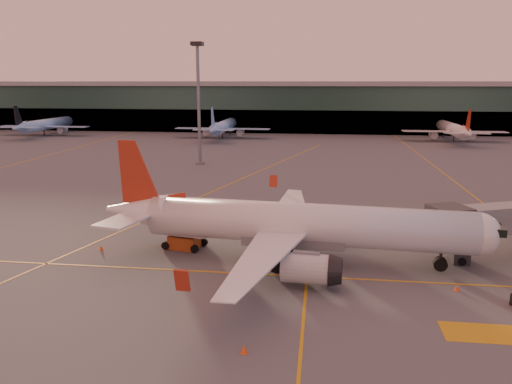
# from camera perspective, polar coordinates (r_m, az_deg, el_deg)

# --- Properties ---
(ground) EXTENTS (600.00, 600.00, 0.00)m
(ground) POSITION_cam_1_polar(r_m,az_deg,el_deg) (42.81, -1.22, -11.82)
(ground) COLOR #4C4F54
(ground) RESTS_ON ground
(taxi_markings) EXTENTS (100.12, 173.00, 0.01)m
(taxi_markings) POSITION_cam_1_polar(r_m,az_deg,el_deg) (85.91, -1.58, 0.69)
(taxi_markings) COLOR orange
(taxi_markings) RESTS_ON ground
(terminal) EXTENTS (400.00, 20.00, 17.60)m
(terminal) POSITION_cam_1_polar(r_m,az_deg,el_deg) (180.64, 5.65, 9.68)
(terminal) COLOR #19382D
(terminal) RESTS_ON ground
(mast_west_near) EXTENTS (2.40, 2.40, 25.60)m
(mast_west_near) POSITION_cam_1_polar(r_m,az_deg,el_deg) (107.74, -6.59, 10.99)
(mast_west_near) COLOR slate
(mast_west_near) RESTS_ON ground
(distant_aircraft_row) EXTENTS (225.00, 34.00, 13.00)m
(distant_aircraft_row) POSITION_cam_1_polar(r_m,az_deg,el_deg) (168.46, -13.41, 6.20)
(distant_aircraft_row) COLOR #91BCF3
(distant_aircraft_row) RESTS_ON ground
(main_airplane) EXTENTS (39.12, 35.28, 11.80)m
(main_airplane) POSITION_cam_1_polar(r_m,az_deg,el_deg) (49.25, 4.17, -3.79)
(main_airplane) COLOR white
(main_airplane) RESTS_ON ground
(catering_truck) EXTENTS (5.90, 3.47, 4.30)m
(catering_truck) POSITION_cam_1_polar(r_m,az_deg,el_deg) (54.30, -8.42, -3.86)
(catering_truck) COLOR #A04116
(catering_truck) RESTS_ON ground
(cone_tail) EXTENTS (0.41, 0.41, 0.52)m
(cone_tail) POSITION_cam_1_polar(r_m,az_deg,el_deg) (56.15, -17.29, -6.10)
(cone_tail) COLOR #FF4E0D
(cone_tail) RESTS_ON ground
(cone_wing_right) EXTENTS (0.46, 0.46, 0.59)m
(cone_wing_right) POSITION_cam_1_polar(r_m,az_deg,el_deg) (34.68, -1.38, -17.53)
(cone_wing_right) COLOR #FF4E0D
(cone_wing_right) RESTS_ON ground
(cone_wing_left) EXTENTS (0.49, 0.49, 0.62)m
(cone_wing_left) POSITION_cam_1_polar(r_m,az_deg,el_deg) (67.42, 4.83, -2.41)
(cone_wing_left) COLOR #FF4E0D
(cone_wing_left) RESTS_ON ground
(cone_fwd) EXTENTS (0.42, 0.42, 0.53)m
(cone_fwd) POSITION_cam_1_polar(r_m,az_deg,el_deg) (47.06, 21.98, -10.12)
(cone_fwd) COLOR #FF4E0D
(cone_fwd) RESTS_ON ground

